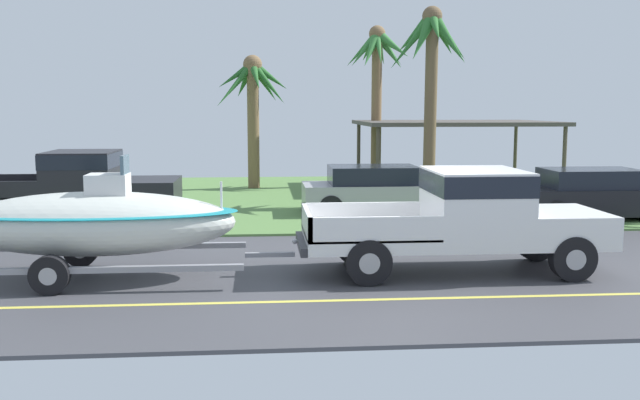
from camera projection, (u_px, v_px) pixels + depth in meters
ground at (342, 209)px, 21.52m from camera, size 36.00×22.00×0.11m
pickup_truck_towing at (473, 216)px, 13.24m from camera, size 5.73×2.01×1.90m
boat_on_trailer at (94, 223)px, 12.68m from camera, size 6.27×2.32×2.20m
parked_pickup_background at (82, 182)px, 19.08m from camera, size 6.02×2.15×1.87m
parked_sedan_near at (378, 191)px, 20.39m from camera, size 4.35×1.84×1.38m
parked_sedan_far at (596, 195)px, 19.42m from camera, size 4.40×1.82×1.38m
carport_awning at (454, 124)px, 26.52m from camera, size 6.93×5.26×2.51m
palm_tree_near_left at (254, 93)px, 26.16m from camera, size 2.76×2.88×4.91m
palm_tree_mid at (378, 66)px, 27.00m from camera, size 2.51×2.61×6.05m
palm_tree_far_left at (431, 56)px, 21.79m from camera, size 2.58×2.49×6.04m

